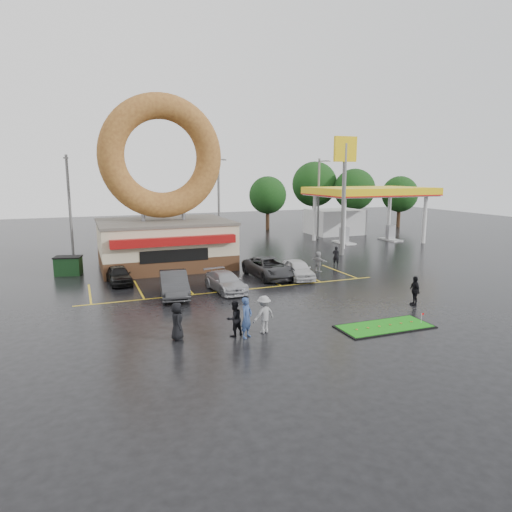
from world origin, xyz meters
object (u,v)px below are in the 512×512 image
object	(u,v)px
car_grey	(269,268)
car_white	(298,269)
car_dgrey	(174,284)
car_silver	(226,282)
person_blue	(247,318)
car_black	(119,275)
streetlight_mid	(219,199)
streetlight_right	(319,197)
gas_station	(354,206)
donut_shop	(164,211)
person_cameraman	(415,291)
shell_sign	(344,173)
putting_green	(385,326)
dumpster	(68,266)
streetlight_left	(69,203)

from	to	relation	value
car_grey	car_white	xyz separation A→B (m)	(1.79, -1.08, -0.04)
car_dgrey	car_grey	xyz separation A→B (m)	(7.40, 2.55, -0.04)
car_dgrey	car_white	bearing A→B (deg)	16.13
car_silver	person_blue	xyz separation A→B (m)	(-1.63, -8.31, 0.34)
car_black	person_blue	distance (m)	13.60
streetlight_mid	car_dgrey	size ratio (longest dim) A/B	1.96
streetlight_right	person_blue	xyz separation A→B (m)	(-18.50, -26.73, -3.84)
gas_station	car_white	xyz separation A→B (m)	(-15.00, -15.96, -3.03)
donut_shop	gas_station	size ratio (longest dim) A/B	0.99
car_white	person_cameraman	world-z (taller)	person_cameraman
shell_sign	car_black	size ratio (longest dim) A/B	2.95
car_silver	shell_sign	bearing A→B (deg)	25.51
streetlight_mid	car_white	size ratio (longest dim) A/B	2.28
car_black	person_blue	bearing A→B (deg)	-74.64
gas_station	person_cameraman	size ratio (longest dim) A/B	8.08
car_grey	car_white	distance (m)	2.09
streetlight_mid	putting_green	world-z (taller)	streetlight_mid
gas_station	car_white	distance (m)	22.11
car_black	dumpster	distance (m)	5.33
donut_shop	gas_station	distance (m)	24.35
shell_sign	putting_green	bearing A→B (deg)	-115.88
car_black	car_silver	distance (m)	7.64
putting_green	gas_station	bearing A→B (deg)	59.71
streetlight_mid	streetlight_left	bearing A→B (deg)	-175.91
person_blue	person_cameraman	xyz separation A→B (m)	(10.71, 1.40, -0.10)
streetlight_mid	person_cameraman	world-z (taller)	streetlight_mid
car_silver	car_grey	distance (m)	4.82
car_dgrey	gas_station	bearing A→B (deg)	42.80
streetlight_right	car_grey	xyz separation A→B (m)	(-12.79, -15.86, -4.07)
car_silver	dumpster	xyz separation A→B (m)	(-9.41, 8.74, 0.04)
streetlight_left	car_grey	world-z (taller)	streetlight_left
car_dgrey	putting_green	world-z (taller)	car_dgrey
streetlight_right	person_blue	bearing A→B (deg)	-124.69
person_blue	putting_green	world-z (taller)	person_blue
streetlight_left	streetlight_right	xyz separation A→B (m)	(26.00, 2.00, 0.00)
donut_shop	person_blue	bearing A→B (deg)	-88.38
person_cameraman	car_white	bearing A→B (deg)	-145.64
donut_shop	car_silver	xyz separation A→B (m)	(2.13, -9.47, -3.86)
putting_green	car_grey	bearing A→B (deg)	95.06
streetlight_right	car_grey	size ratio (longest dim) A/B	1.75
donut_shop	person_blue	xyz separation A→B (m)	(0.50, -17.78, -3.52)
shell_sign	streetlight_right	xyz separation A→B (m)	(3.00, 9.92, -2.60)
car_dgrey	car_white	world-z (taller)	car_dgrey
streetlight_mid	streetlight_right	bearing A→B (deg)	4.76
car_grey	person_blue	bearing A→B (deg)	-121.52
gas_station	person_blue	world-z (taller)	gas_station
shell_sign	streetlight_mid	bearing A→B (deg)	135.27
car_dgrey	car_black	bearing A→B (deg)	129.49
donut_shop	shell_sign	xyz separation A→B (m)	(16.00, -0.97, 2.91)
gas_station	car_black	xyz separation A→B (m)	(-27.05, -12.94, -3.09)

